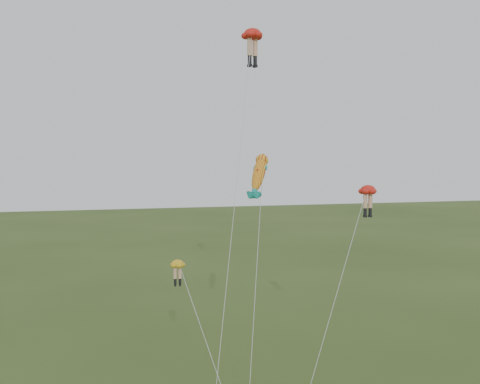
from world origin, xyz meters
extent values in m
ellipsoid|color=red|center=(3.19, 11.45, 24.79)|extent=(2.18, 2.18, 0.85)
cylinder|color=#DCA782|center=(2.95, 11.37, 23.78)|extent=(0.38, 0.38, 1.30)
cylinder|color=black|center=(2.95, 11.37, 22.81)|extent=(0.30, 0.30, 0.65)
cube|color=black|center=(2.95, 11.37, 22.38)|extent=(0.33, 0.43, 0.19)
cylinder|color=#DCA782|center=(3.44, 11.54, 23.78)|extent=(0.38, 0.38, 1.30)
cylinder|color=black|center=(3.44, 11.54, 22.81)|extent=(0.30, 0.30, 0.65)
cube|color=black|center=(3.44, 11.54, 22.38)|extent=(0.33, 0.43, 0.19)
cylinder|color=silver|center=(0.16, 5.72, 12.71)|extent=(6.10, 11.51, 25.00)
ellipsoid|color=red|center=(9.09, 4.30, 13.18)|extent=(1.32, 1.32, 0.64)
cylinder|color=#DCA782|center=(8.89, 4.29, 12.42)|extent=(0.28, 0.28, 0.98)
cylinder|color=black|center=(8.89, 4.29, 11.69)|extent=(0.22, 0.22, 0.49)
cube|color=black|center=(8.89, 4.29, 11.38)|extent=(0.17, 0.29, 0.14)
cylinder|color=#DCA782|center=(9.28, 4.31, 12.42)|extent=(0.28, 0.28, 0.98)
cylinder|color=black|center=(9.28, 4.31, 11.69)|extent=(0.22, 0.22, 0.49)
cube|color=black|center=(9.28, 4.31, 11.38)|extent=(0.17, 0.29, 0.14)
cylinder|color=silver|center=(5.31, 1.41, 6.85)|extent=(7.60, 5.82, 13.29)
ellipsoid|color=gold|center=(-3.80, 5.06, 8.71)|extent=(1.06, 1.06, 0.49)
cylinder|color=#DCA782|center=(-3.95, 5.07, 8.13)|extent=(0.22, 0.22, 0.74)
cylinder|color=black|center=(-3.95, 5.07, 7.57)|extent=(0.17, 0.17, 0.37)
cube|color=black|center=(-3.95, 5.07, 7.33)|extent=(0.14, 0.23, 0.11)
cylinder|color=#DCA782|center=(-3.65, 5.04, 8.13)|extent=(0.22, 0.22, 0.74)
cylinder|color=black|center=(-3.65, 5.04, 7.57)|extent=(0.17, 0.17, 0.37)
cube|color=black|center=(-3.65, 5.04, 7.33)|extent=(0.14, 0.23, 0.11)
cylinder|color=silver|center=(-2.74, 1.54, 4.58)|extent=(2.16, 7.06, 8.74)
ellipsoid|color=yellow|center=(1.82, 5.77, 14.37)|extent=(2.32, 2.78, 3.02)
sphere|color=yellow|center=(1.82, 5.77, 14.37)|extent=(1.47, 1.56, 1.27)
cone|color=teal|center=(1.82, 5.77, 14.37)|extent=(1.27, 1.40, 1.18)
cone|color=teal|center=(1.82, 5.77, 14.37)|extent=(1.27, 1.40, 1.18)
cone|color=teal|center=(1.82, 5.77, 14.37)|extent=(0.72, 0.78, 0.66)
cone|color=teal|center=(1.82, 5.77, 14.37)|extent=(0.72, 0.78, 0.66)
cone|color=#B53513|center=(1.82, 5.77, 14.37)|extent=(0.74, 0.80, 0.66)
cylinder|color=silver|center=(0.43, 2.67, 7.30)|extent=(2.82, 6.23, 14.17)
camera|label=1|loc=(-9.56, -27.72, 14.96)|focal=40.00mm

